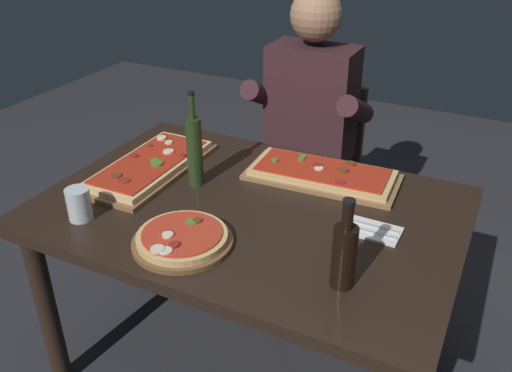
# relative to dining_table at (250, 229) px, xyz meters

# --- Properties ---
(ground_plane) EXTENTS (6.40, 6.40, 0.00)m
(ground_plane) POSITION_rel_dining_table_xyz_m (0.00, 0.00, -0.64)
(ground_plane) COLOR #2D2D33
(dining_table) EXTENTS (1.40, 0.96, 0.74)m
(dining_table) POSITION_rel_dining_table_xyz_m (0.00, 0.00, 0.00)
(dining_table) COLOR black
(dining_table) RESTS_ON ground_plane
(pizza_rectangular_front) EXTENTS (0.57, 0.28, 0.05)m
(pizza_rectangular_front) POSITION_rel_dining_table_xyz_m (0.15, 0.29, 0.11)
(pizza_rectangular_front) COLOR olive
(pizza_rectangular_front) RESTS_ON dining_table
(pizza_rectangular_left) EXTENTS (0.27, 0.57, 0.05)m
(pizza_rectangular_left) POSITION_rel_dining_table_xyz_m (-0.46, 0.06, 0.12)
(pizza_rectangular_left) COLOR brown
(pizza_rectangular_left) RESTS_ON dining_table
(pizza_round_far) EXTENTS (0.31, 0.31, 0.05)m
(pizza_round_far) POSITION_rel_dining_table_xyz_m (-0.08, -0.29, 0.11)
(pizza_round_far) COLOR brown
(pizza_round_far) RESTS_ON dining_table
(wine_bottle_dark) EXTENTS (0.06, 0.06, 0.35)m
(wine_bottle_dark) POSITION_rel_dining_table_xyz_m (-0.24, 0.05, 0.23)
(wine_bottle_dark) COLOR #233819
(wine_bottle_dark) RESTS_ON dining_table
(oil_bottle_amber) EXTENTS (0.07, 0.07, 0.27)m
(oil_bottle_amber) POSITION_rel_dining_table_xyz_m (0.41, -0.26, 0.20)
(oil_bottle_amber) COLOR black
(oil_bottle_amber) RESTS_ON dining_table
(tumbler_near_camera) EXTENTS (0.08, 0.08, 0.11)m
(tumbler_near_camera) POSITION_rel_dining_table_xyz_m (-0.45, -0.32, 0.14)
(tumbler_near_camera) COLOR silver
(tumbler_near_camera) RESTS_ON dining_table
(napkin_cutlery_set) EXTENTS (0.18, 0.11, 0.01)m
(napkin_cutlery_set) POSITION_rel_dining_table_xyz_m (0.41, 0.03, 0.10)
(napkin_cutlery_set) COLOR white
(napkin_cutlery_set) RESTS_ON dining_table
(diner_chair) EXTENTS (0.44, 0.44, 0.87)m
(diner_chair) POSITION_rel_dining_table_xyz_m (-0.08, 0.86, -0.16)
(diner_chair) COLOR #3D2B1E
(diner_chair) RESTS_ON ground_plane
(seated_diner) EXTENTS (0.53, 0.41, 1.33)m
(seated_diner) POSITION_rel_dining_table_xyz_m (-0.08, 0.74, 0.10)
(seated_diner) COLOR #23232D
(seated_diner) RESTS_ON ground_plane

